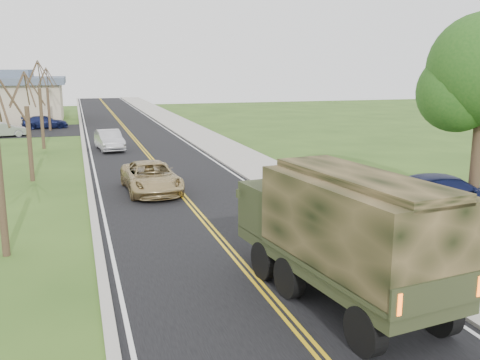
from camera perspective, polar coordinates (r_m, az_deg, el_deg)
name	(u,v)px	position (r m, az deg, el deg)	size (l,w,h in m)	color
road	(131,135)	(48.38, -11.52, 4.68)	(8.00, 120.00, 0.01)	black
curb_right	(178,133)	(48.94, -6.67, 4.99)	(0.30, 120.00, 0.12)	#9E998E
sidewalk_right	(197,133)	(49.29, -4.66, 5.06)	(3.20, 120.00, 0.10)	#9E998E
curb_left	(83,137)	(48.16, -16.45, 4.45)	(0.30, 120.00, 0.10)	#9E998E
bare_tree_b	(29,135)	(30.09, -21.59, 4.51)	(1.83, 2.14, 5.73)	#38281C
bare_tree_c	(41,111)	(41.98, -20.45, 6.90)	(2.04, 2.39, 6.42)	#38281C
bare_tree_d	(48,104)	(53.95, -19.76, 7.67)	(1.88, 2.20, 5.91)	#38281C
military_truck	(343,228)	(13.68, 10.89, -5.00)	(3.36, 7.28, 3.50)	black
suv_champagne	(151,177)	(26.11, -9.47, 0.28)	(2.42, 5.24, 1.46)	tan
sedan_silver	(109,140)	(40.02, -13.77, 4.15)	(1.56, 4.47, 1.47)	#BCBBC1
pickup_navy	(446,194)	(23.66, 21.09, -1.38)	(2.27, 5.57, 1.62)	#0F153A
lot_car_silver	(3,130)	(50.52, -23.93, 4.93)	(1.37, 3.92, 1.29)	#A6A5AA
lot_car_navy	(45,122)	(56.12, -20.10, 5.81)	(1.76, 4.33, 1.26)	#10173D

